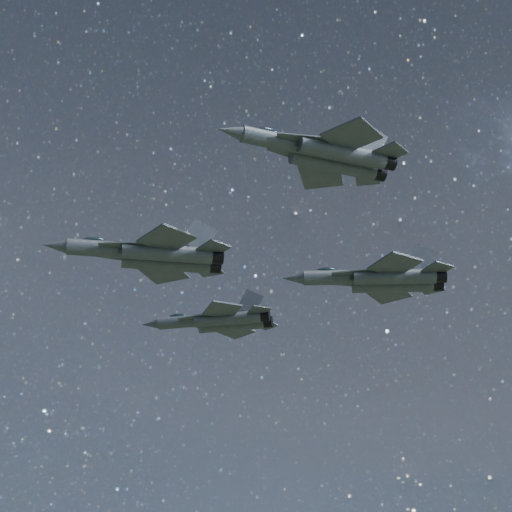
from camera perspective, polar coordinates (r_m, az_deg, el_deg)
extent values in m
cylinder|color=#373E45|center=(83.42, -9.89, 0.45)|extent=(7.63, 1.78, 1.60)
cone|color=#373E45|center=(83.76, -13.25, 0.68)|extent=(2.50, 1.49, 1.44)
ellipsoid|color=#19272E|center=(83.83, -10.69, 0.97)|extent=(2.47, 1.13, 0.79)
cube|color=#373E45|center=(83.35, -6.23, 0.17)|extent=(8.45, 1.74, 1.33)
cylinder|color=#373E45|center=(82.24, -5.93, 0.19)|extent=(8.65, 1.80, 1.60)
cylinder|color=#373E45|center=(84.07, -6.01, -0.45)|extent=(8.65, 1.80, 1.60)
cylinder|color=black|center=(82.52, -2.66, -0.04)|extent=(1.37, 1.51, 1.48)
cylinder|color=black|center=(84.34, -2.81, -0.67)|extent=(1.37, 1.51, 1.48)
cube|color=#373E45|center=(82.08, -8.61, 0.73)|extent=(5.45, 2.24, 0.12)
cube|color=#373E45|center=(84.54, -8.64, -0.14)|extent=(5.45, 2.01, 0.12)
cube|color=#373E45|center=(80.15, -5.96, 1.13)|extent=(5.60, 5.78, 0.21)
cube|color=#373E45|center=(86.36, -6.23, -1.05)|extent=(5.68, 5.83, 0.21)
cube|color=#373E45|center=(81.40, -2.84, 0.54)|extent=(3.30, 3.38, 0.15)
cube|color=#373E45|center=(85.58, -3.17, -0.92)|extent=(3.35, 3.42, 0.15)
cube|color=#373E45|center=(83.07, -3.81, 1.32)|extent=(3.56, 0.54, 3.65)
cube|color=#373E45|center=(85.32, -3.96, 0.51)|extent=(3.57, 0.48, 3.65)
cylinder|color=#373E45|center=(108.89, -4.63, -4.37)|extent=(7.44, 4.08, 1.55)
cone|color=#373E45|center=(110.19, -7.03, -4.53)|extent=(2.73, 2.15, 1.39)
ellipsoid|color=#19272E|center=(109.49, -5.22, -4.05)|extent=(2.59, 1.82, 0.77)
cube|color=#373E45|center=(107.67, -1.96, -4.20)|extent=(8.16, 4.30, 1.29)
cylinder|color=#373E45|center=(106.52, -1.87, -4.20)|extent=(8.37, 4.43, 1.55)
cylinder|color=#373E45|center=(108.31, -1.64, -4.61)|extent=(8.37, 4.43, 1.55)
cylinder|color=black|center=(105.67, 0.56, -4.02)|extent=(1.72, 1.80, 1.43)
cylinder|color=black|center=(107.47, 0.75, -4.43)|extent=(1.72, 1.80, 1.43)
cube|color=#373E45|center=(107.20, -3.89, -4.09)|extent=(4.98, 3.66, 0.12)
cube|color=#373E45|center=(109.60, -3.54, -4.63)|extent=(5.29, 1.97, 0.12)
cube|color=#373E45|center=(104.50, -2.26, -3.60)|extent=(4.54, 4.93, 0.20)
cube|color=#373E45|center=(110.58, -1.47, -4.99)|extent=(5.70, 5.60, 0.20)
cube|color=#373E45|center=(104.65, 0.22, -3.66)|extent=(2.66, 2.82, 0.15)
cube|color=#373E45|center=(108.79, 0.67, -4.61)|extent=(3.38, 3.35, 0.15)
cube|color=#373E45|center=(106.50, -0.37, -3.10)|extent=(3.19, 1.64, 3.54)
cube|color=#373E45|center=(108.73, -0.11, -3.63)|extent=(3.38, 1.12, 3.54)
cylinder|color=#373E45|center=(72.02, 1.67, 7.61)|extent=(7.01, 2.60, 1.45)
cone|color=#373E45|center=(70.79, -1.72, 8.31)|extent=(2.42, 1.66, 1.30)
ellipsoid|color=#19272E|center=(72.09, 0.83, 8.24)|extent=(2.34, 1.34, 0.71)
cube|color=#373E45|center=(73.60, 5.20, 6.82)|extent=(7.73, 2.68, 1.21)
cylinder|color=#373E45|center=(72.82, 5.78, 6.88)|extent=(7.92, 2.76, 1.45)
cylinder|color=#373E45|center=(74.20, 5.18, 6.13)|extent=(7.92, 2.76, 1.45)
cylinder|color=black|center=(74.52, 8.77, 6.21)|extent=(1.42, 1.52, 1.34)
cylinder|color=black|center=(75.87, 8.12, 5.49)|extent=(1.42, 1.52, 1.34)
cube|color=#373E45|center=(71.54, 3.30, 7.81)|extent=(4.84, 1.11, 0.11)
cube|color=#373E45|center=(73.43, 2.54, 6.76)|extent=(4.87, 2.67, 0.11)
cube|color=#373E45|center=(71.22, 6.40, 7.97)|extent=(5.29, 5.32, 0.19)
cube|color=#373E45|center=(75.92, 4.35, 5.40)|extent=(4.77, 5.02, 0.19)
cube|color=#373E45|center=(73.59, 8.94, 6.87)|extent=(3.12, 3.15, 0.14)
cube|color=#373E45|center=(76.71, 7.46, 5.20)|extent=(2.80, 2.91, 0.14)
cube|color=#373E45|center=(74.68, 7.68, 7.67)|extent=(3.23, 0.56, 3.30)
cube|color=#373E45|center=(76.37, 6.90, 6.74)|extent=(3.16, 0.95, 3.30)
cylinder|color=#373E45|center=(89.09, 5.57, -1.43)|extent=(7.53, 3.06, 1.55)
cone|color=#373E45|center=(88.92, 2.49, -1.49)|extent=(2.63, 1.86, 1.39)
ellipsoid|color=#19272E|center=(89.35, 4.78, -1.02)|extent=(2.54, 1.52, 0.77)
cube|color=#373E45|center=(89.55, 8.88, -1.40)|extent=(8.30, 3.17, 1.30)
cylinder|color=#373E45|center=(88.52, 9.22, -1.37)|extent=(8.51, 3.27, 1.55)
cylinder|color=#373E45|center=(90.30, 9.09, -1.93)|extent=(8.51, 3.27, 1.55)
cylinder|color=black|center=(89.22, 12.14, -1.31)|extent=(1.57, 1.67, 1.43)
cylinder|color=black|center=(90.99, 11.95, -1.86)|extent=(1.57, 1.67, 1.43)
cube|color=#373E45|center=(87.97, 6.78, -1.10)|extent=(5.20, 3.04, 0.12)
cube|color=#373E45|center=(90.39, 6.67, -1.85)|extent=(5.20, 1.19, 0.12)
cube|color=#373E45|center=(86.45, 9.25, -0.56)|extent=(5.02, 5.32, 0.20)
cube|color=#373E45|center=(92.51, 8.80, -2.45)|extent=(5.70, 5.71, 0.20)
cube|color=#373E45|center=(88.09, 12.00, -0.83)|extent=(2.95, 3.08, 0.15)
cube|color=#373E45|center=(92.16, 11.58, -2.10)|extent=(3.37, 3.38, 0.15)
cube|color=#373E45|center=(89.54, 10.98, -0.18)|extent=(3.36, 1.15, 3.55)
cube|color=#373E45|center=(91.74, 10.78, -0.88)|extent=(3.46, 0.63, 3.55)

